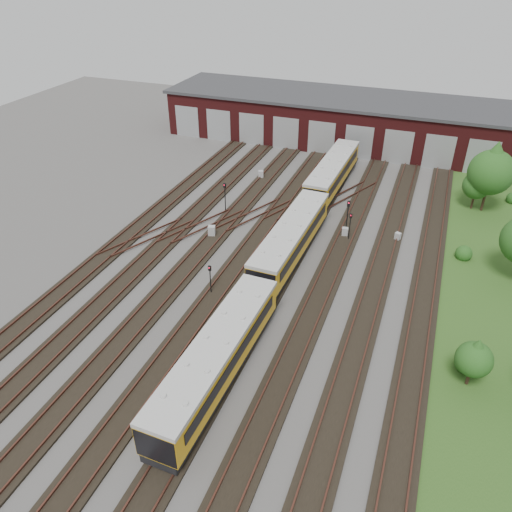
% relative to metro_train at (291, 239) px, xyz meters
% --- Properties ---
extents(ground, '(120.00, 120.00, 0.00)m').
position_rel_metro_train_xyz_m(ground, '(-2.00, -7.71, -1.91)').
color(ground, '#464441').
rests_on(ground, ground).
extents(track_network, '(30.40, 70.00, 0.33)m').
position_rel_metro_train_xyz_m(track_network, '(-2.17, -7.12, -1.80)').
color(track_network, black).
rests_on(track_network, ground).
extents(maintenance_shed, '(51.00, 12.50, 6.35)m').
position_rel_metro_train_xyz_m(maintenance_shed, '(-2.01, 32.27, 1.30)').
color(maintenance_shed, '#491213').
rests_on(maintenance_shed, ground).
extents(grass_verge, '(8.00, 55.00, 0.05)m').
position_rel_metro_train_xyz_m(grass_verge, '(17.00, 2.29, -1.88)').
color(grass_verge, '#244A18').
rests_on(grass_verge, ground).
extents(metro_train, '(3.08, 46.96, 3.08)m').
position_rel_metro_train_xyz_m(metro_train, '(0.00, 0.00, 0.00)').
color(metro_train, black).
rests_on(metro_train, ground).
extents(signal_mast_0, '(0.24, 0.22, 2.75)m').
position_rel_metro_train_xyz_m(signal_mast_0, '(-4.45, -7.61, -0.14)').
color(signal_mast_0, black).
rests_on(signal_mast_0, ground).
extents(signal_mast_1, '(0.27, 0.25, 3.34)m').
position_rel_metro_train_xyz_m(signal_mast_1, '(-9.15, 6.09, 0.22)').
color(signal_mast_1, black).
rests_on(signal_mast_1, ground).
extents(signal_mast_2, '(0.31, 0.29, 3.58)m').
position_rel_metro_train_xyz_m(signal_mast_2, '(3.81, 6.10, 0.38)').
color(signal_mast_2, black).
rests_on(signal_mast_2, ground).
extents(signal_mast_3, '(0.24, 0.22, 2.90)m').
position_rel_metro_train_xyz_m(signal_mast_3, '(4.34, 4.90, -0.06)').
color(signal_mast_3, black).
rests_on(signal_mast_3, ground).
extents(relay_cabinet_0, '(0.82, 0.74, 1.14)m').
position_rel_metro_train_xyz_m(relay_cabinet_0, '(-8.34, 0.92, -1.34)').
color(relay_cabinet_0, '#AEB0B4').
rests_on(relay_cabinet_0, ground).
extents(relay_cabinet_1, '(0.73, 0.67, 0.99)m').
position_rel_metro_train_xyz_m(relay_cabinet_1, '(-8.69, 15.73, -1.41)').
color(relay_cabinet_1, '#AEB0B4').
rests_on(relay_cabinet_1, ground).
extents(relay_cabinet_2, '(0.70, 0.63, 1.01)m').
position_rel_metro_train_xyz_m(relay_cabinet_2, '(-1.68, -11.25, -1.40)').
color(relay_cabinet_2, '#AEB0B4').
rests_on(relay_cabinet_2, ground).
extents(relay_cabinet_3, '(0.65, 0.58, 0.96)m').
position_rel_metro_train_xyz_m(relay_cabinet_3, '(3.83, 5.50, -1.43)').
color(relay_cabinet_3, '#AEB0B4').
rests_on(relay_cabinet_3, ground).
extents(relay_cabinet_4, '(0.64, 0.60, 0.86)m').
position_rel_metro_train_xyz_m(relay_cabinet_4, '(8.78, 6.53, -1.48)').
color(relay_cabinet_4, '#AEB0B4').
rests_on(relay_cabinet_4, ground).
extents(tree_0, '(4.67, 4.67, 7.73)m').
position_rel_metro_train_xyz_m(tree_0, '(16.39, 16.15, 3.06)').
color(tree_0, '#342217').
rests_on(tree_0, ground).
extents(tree_1, '(2.92, 2.92, 4.84)m').
position_rel_metro_train_xyz_m(tree_1, '(15.37, 16.24, 1.20)').
color(tree_1, '#342217').
rests_on(tree_1, ground).
extents(tree_3, '(2.35, 2.35, 3.89)m').
position_rel_metro_train_xyz_m(tree_3, '(15.45, -10.63, 0.59)').
color(tree_3, '#342217').
rests_on(tree_3, ground).
extents(bush_0, '(1.62, 1.62, 1.62)m').
position_rel_metro_train_xyz_m(bush_0, '(15.35, -9.23, -1.10)').
color(bush_0, '#214C15').
rests_on(bush_0, ground).
extents(bush_1, '(1.50, 1.50, 1.50)m').
position_rel_metro_train_xyz_m(bush_1, '(14.80, 5.41, -1.16)').
color(bush_1, '#214C15').
rests_on(bush_1, ground).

